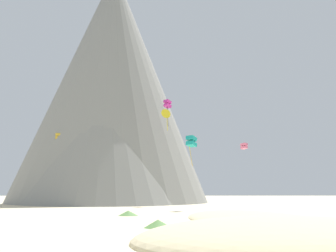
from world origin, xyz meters
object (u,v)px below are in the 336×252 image
at_px(kite_rainbow_low, 244,146).
at_px(kite_gold_mid, 59,137).
at_px(kite_yellow_mid, 166,114).
at_px(kite_magenta_mid, 167,104).
at_px(bush_near_left, 278,216).
at_px(rock_massif, 110,96).
at_px(bush_mid_center, 158,224).
at_px(kite_teal_low, 191,141).
at_px(bush_near_right, 128,213).

distance_m(kite_rainbow_low, kite_gold_mid, 44.74).
xyz_separation_m(kite_yellow_mid, kite_gold_mid, (-23.40, 17.02, -1.90)).
xyz_separation_m(kite_magenta_mid, kite_yellow_mid, (-0.66, -15.13, -5.32)).
relative_size(bush_near_left, kite_magenta_mid, 0.21).
bearing_deg(rock_massif, kite_magenta_mid, -48.42).
height_order(rock_massif, kite_yellow_mid, rock_massif).
bearing_deg(kite_magenta_mid, bush_near_left, -27.70).
xyz_separation_m(bush_mid_center, kite_teal_low, (5.39, 29.69, 10.67)).
bearing_deg(kite_rainbow_low, bush_near_left, -130.73).
height_order(bush_near_left, kite_gold_mid, kite_gold_mid).
xyz_separation_m(kite_rainbow_low, kite_gold_mid, (-34.98, 27.43, 5.06)).
xyz_separation_m(bush_mid_center, kite_gold_mid, (-22.15, 51.53, 14.34)).
relative_size(bush_near_left, kite_rainbow_low, 1.09).
xyz_separation_m(bush_near_left, kite_magenta_mid, (-11.27, 39.30, 21.62)).
relative_size(bush_near_right, kite_magenta_mid, 0.41).
bearing_deg(rock_massif, kite_teal_low, -63.40).
bearing_deg(bush_mid_center, kite_magenta_mid, 87.80).
relative_size(bush_mid_center, kite_teal_low, 0.47).
bearing_deg(bush_mid_center, kite_teal_low, 79.71).
height_order(bush_near_right, bush_near_left, bush_near_right).
distance_m(bush_near_right, bush_near_left, 17.60).
height_order(bush_near_right, kite_magenta_mid, kite_magenta_mid).
distance_m(bush_mid_center, kite_teal_low, 32.01).
relative_size(bush_mid_center, bush_near_left, 1.89).
xyz_separation_m(bush_mid_center, kite_rainbow_low, (12.83, 24.10, 9.28)).
relative_size(bush_near_right, bush_near_left, 1.95).
height_order(bush_mid_center, kite_magenta_mid, kite_magenta_mid).
distance_m(bush_near_left, kite_yellow_mid, 31.50).
bearing_deg(bush_near_left, kite_gold_mid, 130.62).
bearing_deg(rock_massif, kite_rainbow_low, -58.61).
bearing_deg(rock_massif, kite_yellow_mid, -65.93).
bearing_deg(bush_near_right, kite_magenta_mid, 80.74).
xyz_separation_m(kite_magenta_mid, kite_teal_low, (3.49, -19.95, -10.89)).
relative_size(bush_near_left, rock_massif, 0.02).
xyz_separation_m(bush_near_right, bush_near_left, (16.85, -5.08, -0.03)).
relative_size(rock_massif, kite_teal_low, 14.35).
xyz_separation_m(bush_mid_center, kite_yellow_mid, (1.25, 34.51, 16.24)).
bearing_deg(kite_magenta_mid, rock_massif, 177.88).
bearing_deg(bush_near_left, bush_mid_center, -141.87).
xyz_separation_m(rock_massif, kite_teal_low, (18.42, -36.79, -16.83)).
bearing_deg(bush_near_right, kite_teal_low, 57.58).
height_order(kite_rainbow_low, kite_gold_mid, kite_gold_mid).
height_order(kite_yellow_mid, kite_gold_mid, kite_yellow_mid).
bearing_deg(kite_yellow_mid, kite_teal_low, 109.58).
relative_size(kite_rainbow_low, kite_teal_low, 0.23).
relative_size(bush_mid_center, kite_yellow_mid, 0.60).
relative_size(rock_massif, kite_gold_mid, 12.50).
height_order(bush_mid_center, kite_yellow_mid, kite_yellow_mid).
bearing_deg(kite_rainbow_low, bush_near_right, 165.57).
height_order(rock_massif, kite_rainbow_low, rock_massif).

